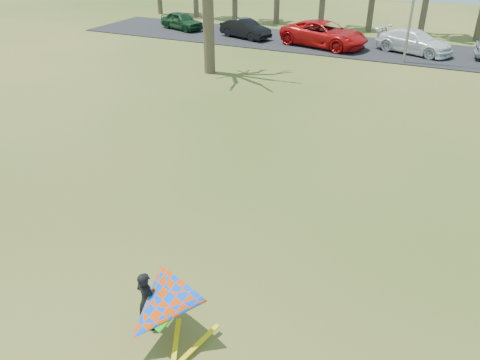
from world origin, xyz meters
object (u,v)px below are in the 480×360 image
at_px(kite_flyer, 157,310).
at_px(car_0, 182,21).
at_px(car_3, 414,42).
at_px(car_2, 324,34).
at_px(car_1, 245,29).

bearing_deg(kite_flyer, car_0, 120.35).
bearing_deg(car_3, kite_flyer, -162.84).
bearing_deg(car_3, car_2, 117.14).
height_order(car_0, car_1, same).
bearing_deg(car_3, car_1, 112.73).
distance_m(car_2, kite_flyer, 27.59).
height_order(car_1, kite_flyer, kite_flyer).
xyz_separation_m(car_1, car_3, (12.11, 0.47, 0.07)).
xyz_separation_m(car_0, car_2, (12.24, -1.05, 0.18)).
bearing_deg(car_0, car_1, -79.15).
height_order(car_2, car_3, car_2).
bearing_deg(kite_flyer, car_3, 86.66).
xyz_separation_m(car_2, car_3, (5.96, 0.69, -0.11)).
distance_m(car_0, car_2, 12.29).
distance_m(car_2, car_3, 6.00).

